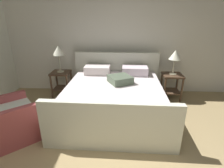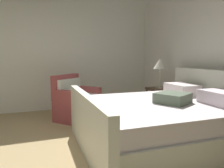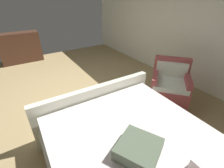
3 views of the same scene
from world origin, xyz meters
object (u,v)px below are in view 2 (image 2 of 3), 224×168
(nightstand_left, at_px, (159,97))
(table_lamp_left, at_px, (160,65))
(bed, at_px, (161,121))
(armchair, at_px, (76,103))

(nightstand_left, bearing_deg, table_lamp_left, 90.00)
(bed, relative_size, armchair, 2.15)
(bed, xyz_separation_m, armchair, (-1.63, -0.90, 0.01))
(nightstand_left, relative_size, table_lamp_left, 0.97)
(nightstand_left, relative_size, armchair, 0.59)
(table_lamp_left, bearing_deg, bed, -31.74)
(bed, xyz_separation_m, table_lamp_left, (-1.32, 0.82, 0.75))
(nightstand_left, xyz_separation_m, table_lamp_left, (0.00, 0.00, 0.69))
(nightstand_left, distance_m, table_lamp_left, 0.69)
(bed, height_order, nightstand_left, bed)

